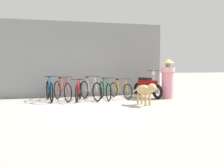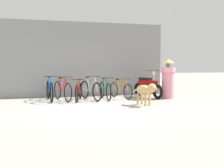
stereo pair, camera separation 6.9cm
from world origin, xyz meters
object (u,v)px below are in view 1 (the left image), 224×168
bicycle_1 (62,91)px  stray_dog (146,90)px  bicycle_0 (50,91)px  bicycle_2 (79,92)px  bicycle_3 (90,90)px  motorcycle (147,87)px  bicycle_4 (105,90)px  bicycle_5 (120,90)px  person_in_robes (168,78)px

bicycle_1 → stray_dog: (2.55, -1.90, 0.12)m
bicycle_0 → bicycle_2: (1.04, -0.25, -0.04)m
bicycle_1 → stray_dog: size_ratio=1.62×
bicycle_3 → motorcycle: 2.40m
bicycle_3 → bicycle_4: bearing=73.4°
bicycle_5 → stray_dog: 2.04m
bicycle_3 → bicycle_5: 1.26m
bicycle_1 → motorcycle: motorcycle is taller
stray_dog → motorcycle: bearing=132.9°
bicycle_4 → stray_dog: bicycle_4 is taller
bicycle_3 → stray_dog: bicycle_3 is taller
bicycle_3 → bicycle_4: bicycle_3 is taller
motorcycle → bicycle_5: bearing=-106.3°
bicycle_0 → person_in_robes: bearing=77.9°
bicycle_5 → stray_dog: bearing=-8.6°
bicycle_5 → motorcycle: bearing=72.6°
bicycle_2 → bicycle_1: bearing=-91.8°
bicycle_3 → person_in_robes: person_in_robes is taller
stray_dog → person_in_robes: (1.53, 1.46, 0.31)m
bicycle_5 → motorcycle: 1.15m
bicycle_0 → bicycle_5: bicycle_0 is taller
motorcycle → bicycle_1: bearing=-103.2°
bicycle_3 → person_in_robes: 3.08m
stray_dog → bicycle_0: bearing=-146.2°
bicycle_1 → bicycle_4: bicycle_1 is taller
person_in_robes → motorcycle: bearing=-19.3°
bicycle_1 → bicycle_0: bearing=-116.8°
bicycle_4 → person_in_robes: bearing=80.0°
bicycle_5 → bicycle_1: bearing=-102.8°
motorcycle → person_in_robes: person_in_robes is taller
bicycle_0 → bicycle_1: (0.46, -0.08, -0.00)m
bicycle_0 → bicycle_3: bicycle_0 is taller
bicycle_2 → stray_dog: size_ratio=1.56×
bicycle_0 → bicycle_1: 0.47m
bicycle_3 → bicycle_5: size_ratio=1.04×
motorcycle → person_in_robes: bearing=36.1°
bicycle_2 → bicycle_3: 0.48m
stray_dog → person_in_robes: 2.14m
person_in_robes → bicycle_0: bearing=13.6°
bicycle_3 → motorcycle: motorcycle is taller
bicycle_4 → person_in_robes: 2.53m
bicycle_1 → bicycle_4: (1.62, -0.06, -0.02)m
bicycle_3 → bicycle_4: 0.57m
person_in_robes → bicycle_5: bearing=2.7°
person_in_robes → bicycle_4: bearing=11.3°
bicycle_4 → stray_dog: 2.06m
person_in_robes → bicycle_2: bearing=15.7°
bicycle_0 → stray_dog: bearing=51.1°
bicycle_0 → bicycle_3: 1.52m
bicycle_4 → motorcycle: size_ratio=0.91×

